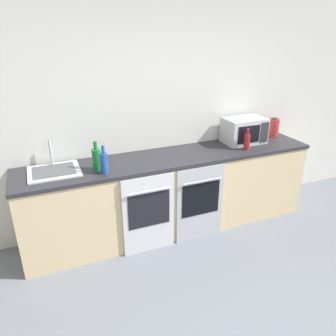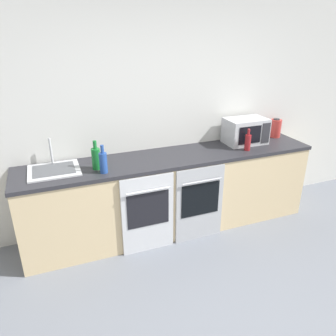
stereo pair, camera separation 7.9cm
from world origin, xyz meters
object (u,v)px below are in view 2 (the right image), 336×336
object	(u,v)px
oven_left	(148,214)
microwave	(245,131)
bottle_green	(96,158)
kettle	(275,128)
bottle_red	(248,142)
bottle_blue	(103,162)
sink	(54,169)
oven_right	(200,204)

from	to	relation	value
oven_left	microwave	distance (m)	1.60
bottle_green	kettle	size ratio (longest dim) A/B	1.24
microwave	bottle_red	world-z (taller)	microwave
microwave	bottle_blue	distance (m)	1.82
kettle	bottle_red	bearing A→B (deg)	-154.15
sink	bottle_blue	bearing A→B (deg)	-26.13
bottle_blue	kettle	size ratio (longest dim) A/B	1.19
bottle_blue	bottle_red	bearing A→B (deg)	1.31
oven_left	microwave	xyz separation A→B (m)	(1.40, 0.41, 0.64)
oven_left	bottle_blue	size ratio (longest dim) A/B	3.09
microwave	kettle	size ratio (longest dim) A/B	2.08
bottle_red	microwave	bearing A→B (deg)	63.40
kettle	bottle_blue	bearing A→B (deg)	-171.62
oven_right	oven_left	bearing A→B (deg)	180.00
bottle_blue	microwave	bearing A→B (deg)	8.52
bottle_green	kettle	bearing A→B (deg)	5.30
oven_right	bottle_blue	world-z (taller)	bottle_blue
oven_right	bottle_blue	distance (m)	1.17
oven_left	sink	xyz separation A→B (m)	(-0.86, 0.37, 0.50)
microwave	bottle_red	distance (m)	0.26
bottle_green	sink	size ratio (longest dim) A/B	0.60
oven_right	bottle_red	bearing A→B (deg)	14.84
oven_left	microwave	size ratio (longest dim) A/B	1.77
oven_left	bottle_green	world-z (taller)	bottle_green
oven_right	bottle_red	size ratio (longest dim) A/B	3.48
bottle_blue	bottle_green	bearing A→B (deg)	111.76
microwave	sink	world-z (taller)	microwave
bottle_green	bottle_blue	size ratio (longest dim) A/B	1.04
microwave	bottle_blue	xyz separation A→B (m)	(-1.80, -0.27, -0.04)
oven_left	kettle	bearing A→B (deg)	14.19
bottle_blue	kettle	distance (m)	2.33
kettle	sink	xyz separation A→B (m)	(-2.77, -0.11, -0.10)
bottle_red	bottle_blue	world-z (taller)	bottle_blue
bottle_red	kettle	bearing A→B (deg)	25.85
microwave	bottle_green	distance (m)	1.86
bottle_green	bottle_blue	distance (m)	0.13
oven_right	bottle_red	xyz separation A→B (m)	(0.69, 0.18, 0.58)
microwave	kettle	bearing A→B (deg)	7.88
microwave	bottle_green	size ratio (longest dim) A/B	1.67
oven_left	oven_right	distance (m)	0.60
oven_left	bottle_green	distance (m)	0.79
oven_left	bottle_red	distance (m)	1.43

